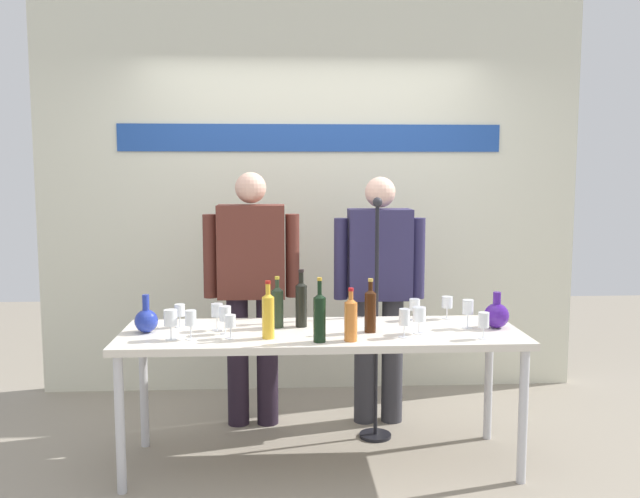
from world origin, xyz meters
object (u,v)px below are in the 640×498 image
(wine_glass_right_0, at_px, (404,318))
(wine_glass_right_1, at_px, (415,305))
(wine_glass_right_5, at_px, (419,315))
(wine_bottle_0, at_px, (351,318))
(wine_glass_left_4, at_px, (180,311))
(wine_glass_left_2, at_px, (191,319))
(wine_bottle_5, at_px, (301,302))
(wine_glass_left_1, at_px, (225,314))
(presenter_left, at_px, (252,282))
(wine_bottle_4, at_px, (268,314))
(wine_bottle_2, at_px, (277,306))
(wine_glass_left_0, at_px, (171,318))
(microphone_stand, at_px, (376,359))
(display_table, at_px, (321,341))
(wine_glass_left_3, at_px, (230,322))
(wine_bottle_3, at_px, (370,309))
(wine_glass_right_4, at_px, (447,303))
(wine_glass_left_5, at_px, (217,311))
(decanter_blue_left, at_px, (146,320))
(decanter_blue_right, at_px, (496,315))
(wine_bottle_1, at_px, (320,316))
(wine_glass_right_3, at_px, (468,308))
(wine_glass_right_2, at_px, (484,321))
(presenter_right, at_px, (379,284))

(wine_glass_right_0, height_order, wine_glass_right_1, wine_glass_right_0)
(wine_glass_right_1, relative_size, wine_glass_right_5, 0.87)
(wine_bottle_0, bearing_deg, wine_glass_left_4, 158.84)
(wine_glass_left_4, xyz_separation_m, wine_glass_right_5, (1.34, -0.22, 0.01))
(wine_glass_right_1, bearing_deg, wine_glass_left_2, -162.80)
(wine_bottle_5, distance_m, wine_glass_left_1, 0.45)
(presenter_left, relative_size, wine_bottle_4, 5.32)
(wine_bottle_5, height_order, wine_glass_left_4, wine_bottle_5)
(wine_bottle_2, relative_size, wine_glass_left_0, 1.83)
(presenter_left, bearing_deg, microphone_stand, -19.45)
(display_table, distance_m, wine_bottle_5, 0.25)
(wine_glass_left_3, height_order, microphone_stand, microphone_stand)
(wine_bottle_3, height_order, microphone_stand, microphone_stand)
(wine_glass_right_0, bearing_deg, wine_glass_right_4, 52.31)
(wine_glass_left_5, height_order, wine_glass_right_4, wine_glass_left_5)
(decanter_blue_left, distance_m, wine_glass_right_5, 1.51)
(decanter_blue_right, bearing_deg, wine_bottle_1, -165.70)
(wine_glass_left_5, bearing_deg, wine_bottle_3, -5.96)
(wine_glass_left_5, bearing_deg, wine_bottle_4, -34.29)
(wine_bottle_4, bearing_deg, wine_bottle_3, 10.97)
(decanter_blue_left, bearing_deg, wine_bottle_5, 6.14)
(wine_glass_right_5, bearing_deg, wine_glass_left_1, 177.34)
(wine_glass_left_2, bearing_deg, wine_glass_left_5, 58.90)
(display_table, xyz_separation_m, wine_glass_right_3, (0.83, 0.02, 0.18))
(decanter_blue_right, distance_m, wine_glass_left_5, 1.58)
(presenter_left, relative_size, wine_glass_left_3, 12.93)
(wine_glass_left_2, distance_m, wine_glass_right_1, 1.34)
(wine_bottle_2, height_order, wine_glass_right_0, wine_bottle_2)
(wine_glass_right_3, bearing_deg, wine_glass_right_1, 139.77)
(decanter_blue_left, height_order, wine_glass_right_3, decanter_blue_left)
(wine_bottle_1, distance_m, wine_glass_left_1, 0.55)
(wine_bottle_0, bearing_deg, wine_glass_left_1, 164.10)
(wine_glass_left_0, distance_m, wine_glass_left_3, 0.32)
(display_table, height_order, microphone_stand, microphone_stand)
(wine_bottle_3, height_order, wine_glass_right_1, wine_bottle_3)
(wine_bottle_4, height_order, wine_glass_left_5, wine_bottle_4)
(decanter_blue_left, distance_m, wine_glass_left_0, 0.24)
(wine_glass_left_1, bearing_deg, wine_glass_right_3, 2.63)
(wine_glass_right_3, bearing_deg, wine_glass_left_2, -173.56)
(wine_glass_right_2, xyz_separation_m, wine_glass_right_3, (-0.02, 0.25, 0.02))
(wine_glass_right_5, bearing_deg, wine_bottle_0, -160.08)
(presenter_right, height_order, wine_bottle_4, presenter_right)
(wine_glass_left_5, relative_size, wine_glass_right_5, 1.03)
(wine_bottle_1, height_order, wine_glass_right_5, wine_bottle_1)
(wine_glass_right_0, bearing_deg, decanter_blue_left, 172.37)
(display_table, xyz_separation_m, wine_glass_left_0, (-0.81, -0.16, 0.18))
(wine_bottle_0, relative_size, wine_glass_right_1, 2.19)
(wine_bottle_0, relative_size, wine_bottle_2, 0.96)
(wine_bottle_2, distance_m, wine_glass_right_2, 1.15)
(presenter_right, xyz_separation_m, wine_glass_left_0, (-1.22, -0.79, -0.04))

